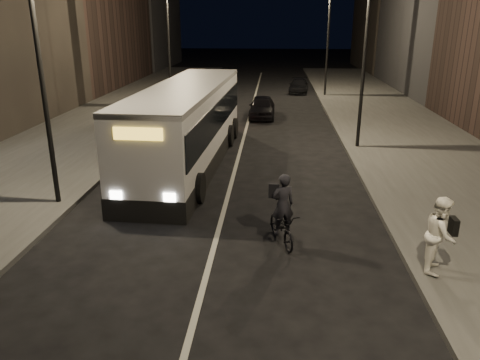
% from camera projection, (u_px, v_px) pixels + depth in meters
% --- Properties ---
extents(ground, '(180.00, 180.00, 0.00)m').
position_uv_depth(ground, '(207.00, 273.00, 11.62)').
color(ground, black).
rests_on(ground, ground).
extents(sidewalk_right, '(7.00, 70.00, 0.16)m').
position_uv_depth(sidewalk_right, '(407.00, 139.00, 24.20)').
color(sidewalk_right, '#3C3C39').
rests_on(sidewalk_right, ground).
extents(sidewalk_left, '(7.00, 70.00, 0.16)m').
position_uv_depth(sidewalk_left, '(88.00, 133.00, 25.37)').
color(sidewalk_left, '#3C3C39').
rests_on(sidewalk_left, ground).
extents(streetlight_right_mid, '(1.20, 0.44, 8.12)m').
position_uv_depth(streetlight_right_mid, '(361.00, 33.00, 20.80)').
color(streetlight_right_mid, black).
rests_on(streetlight_right_mid, sidewalk_right).
extents(streetlight_right_far, '(1.20, 0.44, 8.12)m').
position_uv_depth(streetlight_right_far, '(325.00, 27.00, 35.87)').
color(streetlight_right_far, black).
rests_on(streetlight_right_far, sidewalk_right).
extents(streetlight_left_near, '(1.20, 0.44, 8.12)m').
position_uv_depth(streetlight_left_near, '(45.00, 40.00, 14.00)').
color(streetlight_left_near, black).
rests_on(streetlight_left_near, sidewalk_left).
extents(streetlight_left_far, '(1.20, 0.44, 8.12)m').
position_uv_depth(streetlight_left_far, '(172.00, 28.00, 30.96)').
color(streetlight_left_far, black).
rests_on(streetlight_left_far, sidewalk_left).
extents(city_bus, '(3.41, 12.69, 3.39)m').
position_uv_depth(city_bus, '(188.00, 122.00, 19.72)').
color(city_bus, silver).
rests_on(city_bus, ground).
extents(cyclist_on_bicycle, '(1.18, 1.93, 2.10)m').
position_uv_depth(cyclist_on_bicycle, '(282.00, 220.00, 12.91)').
color(cyclist_on_bicycle, black).
rests_on(cyclist_on_bicycle, ground).
extents(pedestrian_woman, '(1.00, 1.12, 1.90)m').
position_uv_depth(pedestrian_woman, '(440.00, 234.00, 11.14)').
color(pedestrian_woman, white).
rests_on(pedestrian_woman, sidewalk_right).
extents(car_near, '(1.60, 3.95, 1.34)m').
position_uv_depth(car_near, '(262.00, 107.00, 29.56)').
color(car_near, black).
rests_on(car_near, ground).
extents(car_mid, '(1.88, 4.39, 1.41)m').
position_uv_depth(car_mid, '(211.00, 99.00, 32.20)').
color(car_mid, '#3D3D3F').
rests_on(car_mid, ground).
extents(car_far, '(1.88, 3.95, 1.11)m').
position_uv_depth(car_far, '(299.00, 86.00, 39.52)').
color(car_far, black).
rests_on(car_far, ground).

